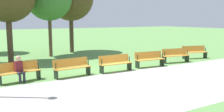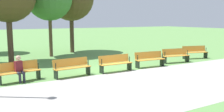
{
  "view_description": "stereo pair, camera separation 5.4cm",
  "coord_description": "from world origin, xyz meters",
  "px_view_note": "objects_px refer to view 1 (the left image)",
  "views": [
    {
      "loc": [
        6.81,
        11.01,
        2.8
      ],
      "look_at": [
        -0.0,
        -0.41,
        0.8
      ],
      "focal_mm": 39.61,
      "sensor_mm": 36.0,
      "label": 1
    },
    {
      "loc": [
        6.77,
        11.04,
        2.8
      ],
      "look_at": [
        -0.0,
        -0.41,
        0.8
      ],
      "focal_mm": 39.61,
      "sensor_mm": 36.0,
      "label": 2
    }
  ],
  "objects_px": {
    "person_seated": "(19,68)",
    "bench_3": "(115,63)",
    "bench_4": "(72,67)",
    "bench_5": "(19,71)",
    "bench_1": "(175,55)",
    "bench_2": "(149,59)",
    "bench_0": "(194,52)"
  },
  "relations": [
    {
      "from": "bench_3",
      "to": "bench_4",
      "type": "relative_size",
      "value": 0.98
    },
    {
      "from": "bench_4",
      "to": "person_seated",
      "type": "xyz_separation_m",
      "value": [
        2.41,
        -0.16,
        0.16
      ]
    },
    {
      "from": "bench_1",
      "to": "bench_2",
      "type": "bearing_deg",
      "value": 16.87
    },
    {
      "from": "bench_1",
      "to": "bench_4",
      "type": "relative_size",
      "value": 1.01
    },
    {
      "from": "bench_4",
      "to": "bench_3",
      "type": "bearing_deg",
      "value": 172.76
    },
    {
      "from": "bench_4",
      "to": "bench_5",
      "type": "bearing_deg",
      "value": -12.04
    },
    {
      "from": "bench_1",
      "to": "bench_3",
      "type": "xyz_separation_m",
      "value": [
        4.83,
        0.41,
        0.0
      ]
    },
    {
      "from": "bench_1",
      "to": "bench_3",
      "type": "relative_size",
      "value": 1.03
    },
    {
      "from": "bench_3",
      "to": "bench_4",
      "type": "xyz_separation_m",
      "value": [
        2.42,
        -0.1,
        0.0
      ]
    },
    {
      "from": "bench_2",
      "to": "bench_3",
      "type": "bearing_deg",
      "value": 7.24
    },
    {
      "from": "bench_1",
      "to": "bench_5",
      "type": "relative_size",
      "value": 1.0
    },
    {
      "from": "bench_3",
      "to": "person_seated",
      "type": "xyz_separation_m",
      "value": [
        4.84,
        -0.26,
        0.16
      ]
    },
    {
      "from": "bench_1",
      "to": "bench_5",
      "type": "height_order",
      "value": "same"
    },
    {
      "from": "bench_2",
      "to": "bench_3",
      "type": "relative_size",
      "value": 1.02
    },
    {
      "from": "bench_0",
      "to": "bench_1",
      "type": "xyz_separation_m",
      "value": [
        2.37,
        0.51,
        0.0
      ]
    },
    {
      "from": "person_seated",
      "to": "bench_0",
      "type": "bearing_deg",
      "value": 173.44
    },
    {
      "from": "bench_1",
      "to": "bench_4",
      "type": "distance_m",
      "value": 7.26
    },
    {
      "from": "bench_0",
      "to": "bench_2",
      "type": "distance_m",
      "value": 4.85
    },
    {
      "from": "bench_4",
      "to": "person_seated",
      "type": "height_order",
      "value": "person_seated"
    },
    {
      "from": "bench_0",
      "to": "bench_2",
      "type": "relative_size",
      "value": 1.01
    },
    {
      "from": "bench_1",
      "to": "bench_2",
      "type": "distance_m",
      "value": 2.43
    },
    {
      "from": "bench_2",
      "to": "bench_3",
      "type": "distance_m",
      "value": 2.43
    },
    {
      "from": "bench_3",
      "to": "bench_5",
      "type": "xyz_separation_m",
      "value": [
        4.83,
        -0.41,
        0.0
      ]
    },
    {
      "from": "bench_0",
      "to": "person_seated",
      "type": "distance_m",
      "value": 12.06
    },
    {
      "from": "bench_0",
      "to": "bench_2",
      "type": "bearing_deg",
      "value": 24.11
    },
    {
      "from": "bench_0",
      "to": "person_seated",
      "type": "height_order",
      "value": "person_seated"
    },
    {
      "from": "bench_4",
      "to": "person_seated",
      "type": "relative_size",
      "value": 1.58
    },
    {
      "from": "person_seated",
      "to": "bench_3",
      "type": "bearing_deg",
      "value": 167.27
    },
    {
      "from": "bench_1",
      "to": "bench_3",
      "type": "height_order",
      "value": "same"
    },
    {
      "from": "bench_3",
      "to": "bench_0",
      "type": "bearing_deg",
      "value": -172.79
    },
    {
      "from": "bench_1",
      "to": "bench_3",
      "type": "bearing_deg",
      "value": 14.47
    },
    {
      "from": "bench_3",
      "to": "bench_2",
      "type": "bearing_deg",
      "value": -177.6
    }
  ]
}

